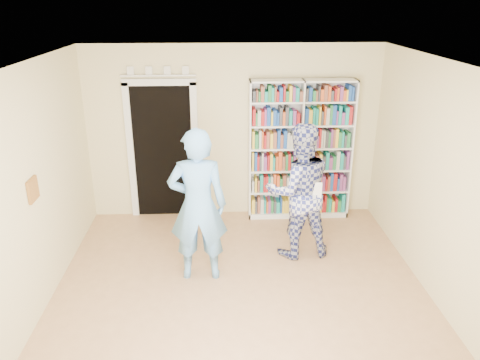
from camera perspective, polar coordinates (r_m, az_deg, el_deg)
The scene contains 11 objects.
floor at distance 5.61m, azimuth 0.20°, elevation -14.87°, with size 5.00×5.00×0.00m, color #AB7A52.
ceiling at distance 4.56m, azimuth 0.24°, elevation 13.59°, with size 5.00×5.00×0.00m, color white.
wall_back at distance 7.29m, azimuth -0.80°, elevation 5.75°, with size 4.50×4.50×0.00m, color beige.
wall_left at distance 5.32m, azimuth -24.78°, elevation -2.40°, with size 5.00×5.00×0.00m, color beige.
wall_right at distance 5.52m, azimuth 24.26°, elevation -1.50°, with size 5.00×5.00×0.00m, color beige.
bookshelf at distance 7.32m, azimuth 7.33°, elevation 3.64°, with size 1.59×0.30×2.19m.
doorway at distance 7.36m, azimuth -9.39°, elevation 4.24°, with size 1.10×0.08×2.43m.
wall_art at distance 5.47m, azimuth -23.94°, elevation -1.08°, with size 0.03×0.25×0.25m, color brown.
man_blue at distance 5.66m, azimuth -5.16°, elevation -3.16°, with size 0.71×0.47×1.95m, color #67A7E5.
man_plaid at distance 6.23m, azimuth 7.17°, elevation -1.37°, with size 0.90×0.70×1.85m, color navy.
paper_sheet at distance 6.03m, azimuth 8.95°, elevation -1.59°, with size 0.21×0.01×0.29m, color white.
Camera 1 is at (-0.23, -4.51, 3.33)m, focal length 35.00 mm.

